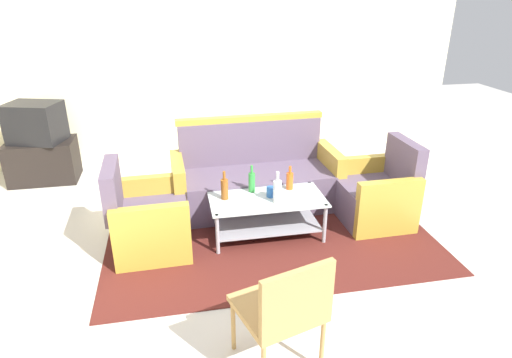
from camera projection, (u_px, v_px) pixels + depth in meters
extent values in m
plane|color=beige|center=(280.00, 275.00, 3.74)|extent=(14.00, 14.00, 0.00)
cube|color=beige|center=(228.00, 57.00, 5.93)|extent=(6.52, 0.12, 2.80)
cube|color=#511E19|center=(269.00, 233.00, 4.38)|extent=(3.14, 2.07, 0.01)
cube|color=#5B4C60|center=(257.00, 189.00, 4.82)|extent=(1.62, 0.75, 0.42)
cube|color=#5B4C60|center=(250.00, 141.00, 4.92)|extent=(1.60, 0.19, 0.48)
cube|color=#B79333|center=(329.00, 174.00, 4.95)|extent=(0.14, 0.70, 0.62)
cube|color=#B79333|center=(179.00, 188.00, 4.61)|extent=(0.14, 0.70, 0.62)
cube|color=#B79333|center=(250.00, 118.00, 4.82)|extent=(1.64, 0.15, 0.06)
cube|color=#5B4C60|center=(153.00, 228.00, 4.07)|extent=(0.68, 0.62, 0.40)
cube|color=#5B4C60|center=(112.00, 189.00, 3.84)|extent=(0.14, 0.60, 0.45)
cube|color=#B79333|center=(152.00, 203.00, 4.33)|extent=(0.66, 0.12, 0.58)
cube|color=#B79333|center=(152.00, 237.00, 3.74)|extent=(0.66, 0.12, 0.58)
cube|color=#5B4C60|center=(372.00, 202.00, 4.56)|extent=(0.67, 0.61, 0.40)
cube|color=#5B4C60|center=(405.00, 162.00, 4.45)|extent=(0.13, 0.60, 0.45)
cube|color=#B79333|center=(388.00, 208.00, 4.23)|extent=(0.66, 0.11, 0.58)
cube|color=#B79333|center=(359.00, 181.00, 4.82)|extent=(0.66, 0.11, 0.58)
cube|color=silver|center=(267.00, 198.00, 4.21)|extent=(1.10, 0.60, 0.02)
cube|color=#9E9EA5|center=(266.00, 223.00, 4.32)|extent=(1.00, 0.52, 0.02)
cylinder|color=#9E9EA5|center=(212.00, 208.00, 4.43)|extent=(0.04, 0.04, 0.40)
cylinder|color=#9E9EA5|center=(308.00, 200.00, 4.61)|extent=(0.04, 0.04, 0.40)
cylinder|color=#9E9EA5|center=(217.00, 234.00, 3.96)|extent=(0.04, 0.04, 0.40)
cylinder|color=#9E9EA5|center=(325.00, 224.00, 4.14)|extent=(0.04, 0.04, 0.40)
cylinder|color=#D85919|center=(290.00, 181.00, 4.35)|extent=(0.07, 0.07, 0.17)
cylinder|color=#D85919|center=(290.00, 170.00, 4.30)|extent=(0.03, 0.03, 0.07)
cylinder|color=silver|center=(277.00, 192.00, 4.07)|extent=(0.08, 0.08, 0.22)
cylinder|color=silver|center=(278.00, 176.00, 4.01)|extent=(0.03, 0.03, 0.09)
cylinder|color=brown|center=(225.00, 189.00, 4.13)|extent=(0.07, 0.07, 0.20)
cylinder|color=brown|center=(224.00, 176.00, 4.08)|extent=(0.03, 0.03, 0.09)
cylinder|color=#2D8C38|center=(252.00, 182.00, 4.29)|extent=(0.07, 0.07, 0.19)
cylinder|color=#2D8C38|center=(252.00, 169.00, 4.23)|extent=(0.02, 0.02, 0.08)
cylinder|color=#2659A5|center=(271.00, 192.00, 4.20)|extent=(0.08, 0.08, 0.10)
cube|color=black|center=(43.00, 161.00, 5.50)|extent=(0.80, 0.50, 0.52)
cube|color=black|center=(35.00, 122.00, 5.30)|extent=(0.70, 0.60, 0.48)
cube|color=black|center=(45.00, 118.00, 5.50)|extent=(0.49, 0.16, 0.36)
cube|color=#AD844C|center=(277.00, 308.00, 2.74)|extent=(0.60, 0.60, 0.04)
cube|color=#AD844C|center=(298.00, 300.00, 2.47)|extent=(0.47, 0.18, 0.40)
cylinder|color=#AD844C|center=(233.00, 324.00, 2.90)|extent=(0.03, 0.03, 0.42)
cylinder|color=#AD844C|center=(287.00, 304.00, 3.08)|extent=(0.03, 0.03, 0.42)
cylinder|color=#AD844C|center=(322.00, 344.00, 2.74)|extent=(0.03, 0.03, 0.42)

